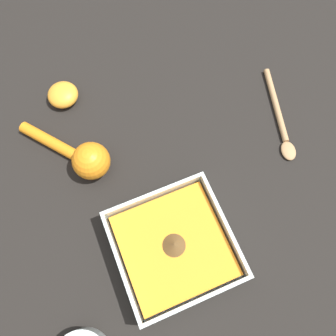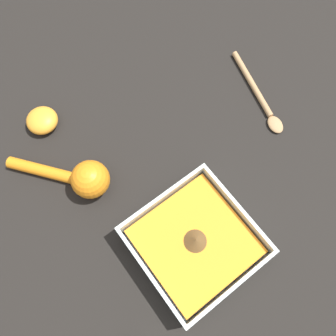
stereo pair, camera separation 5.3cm
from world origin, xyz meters
name	(u,v)px [view 1 (the left image)]	position (x,y,z in m)	size (l,w,h in m)	color
ground_plane	(156,274)	(0.00, 0.00, 0.00)	(4.00, 4.00, 0.00)	black
square_dish	(174,247)	(-0.03, 0.04, 0.02)	(0.19, 0.19, 0.06)	silver
lemon_squeezer	(84,158)	(-0.24, -0.05, 0.03)	(0.17, 0.15, 0.07)	orange
lemon_half	(63,95)	(-0.39, -0.05, 0.02)	(0.06, 0.06, 0.03)	orange
wooden_spoon	(280,118)	(-0.18, 0.34, 0.01)	(0.21, 0.07, 0.01)	tan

